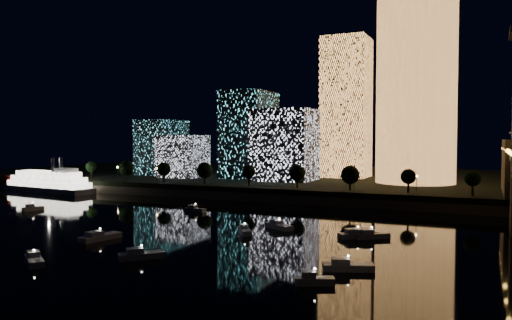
# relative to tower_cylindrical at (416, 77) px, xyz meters

# --- Properties ---
(ground) EXTENTS (520.00, 520.00, 0.00)m
(ground) POSITION_rel_tower_cylindrical_xyz_m (-26.93, -128.89, -48.66)
(ground) COLOR black
(ground) RESTS_ON ground
(far_bank) EXTENTS (420.00, 160.00, 5.00)m
(far_bank) POSITION_rel_tower_cylindrical_xyz_m (-26.93, 31.11, -46.16)
(far_bank) COLOR black
(far_bank) RESTS_ON ground
(seawall) EXTENTS (420.00, 6.00, 3.00)m
(seawall) POSITION_rel_tower_cylindrical_xyz_m (-26.93, -46.89, -47.16)
(seawall) COLOR #6B5E4C
(seawall) RESTS_ON ground
(tower_cylindrical) EXTENTS (34.00, 34.00, 87.08)m
(tower_cylindrical) POSITION_rel_tower_cylindrical_xyz_m (0.00, 0.00, 0.00)
(tower_cylindrical) COLOR #FFA551
(tower_cylindrical) RESTS_ON far_bank
(tower_rectangular) EXTENTS (20.84, 20.84, 66.31)m
(tower_rectangular) POSITION_rel_tower_cylindrical_xyz_m (-34.47, 19.94, -10.51)
(tower_rectangular) COLOR #FFA551
(tower_rectangular) RESTS_ON far_bank
(midrise_blocks) EXTENTS (94.25, 33.36, 40.54)m
(midrise_blocks) POSITION_rel_tower_cylindrical_xyz_m (-83.43, -6.07, -27.35)
(midrise_blocks) COLOR white
(midrise_blocks) RESTS_ON far_bank
(riverboat) EXTENTS (53.00, 16.53, 15.71)m
(riverboat) POSITION_rel_tower_cylindrical_xyz_m (-149.20, -56.30, -44.64)
(riverboat) COLOR silver
(riverboat) RESTS_ON ground
(motorboats) EXTENTS (118.14, 74.51, 2.78)m
(motorboats) POSITION_rel_tower_cylindrical_xyz_m (-31.94, -119.25, -47.85)
(motorboats) COLOR silver
(motorboats) RESTS_ON ground
(esplanade_trees) EXTENTS (165.06, 6.71, 8.86)m
(esplanade_trees) POSITION_rel_tower_cylindrical_xyz_m (-60.19, -40.89, -38.20)
(esplanade_trees) COLOR black
(esplanade_trees) RESTS_ON far_bank
(street_lamps) EXTENTS (132.70, 0.70, 5.65)m
(street_lamps) POSITION_rel_tower_cylindrical_xyz_m (-60.93, -34.89, -39.64)
(street_lamps) COLOR black
(street_lamps) RESTS_ON far_bank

